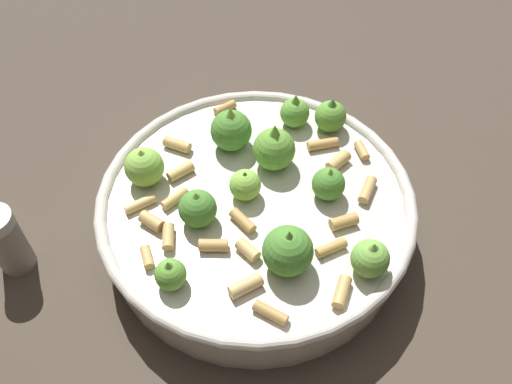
# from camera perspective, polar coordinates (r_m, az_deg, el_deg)

# --- Properties ---
(ground_plane) EXTENTS (2.40, 2.40, 0.00)m
(ground_plane) POSITION_cam_1_polar(r_m,az_deg,el_deg) (0.59, -0.00, -4.04)
(ground_plane) COLOR #42382D
(cooking_pan) EXTENTS (0.32, 0.32, 0.11)m
(cooking_pan) POSITION_cam_1_polar(r_m,az_deg,el_deg) (0.56, 0.03, -1.77)
(cooking_pan) COLOR beige
(cooking_pan) RESTS_ON ground
(pepper_shaker) EXTENTS (0.04, 0.04, 0.08)m
(pepper_shaker) POSITION_cam_1_polar(r_m,az_deg,el_deg) (0.58, -24.75, -4.68)
(pepper_shaker) COLOR gray
(pepper_shaker) RESTS_ON ground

